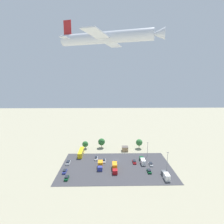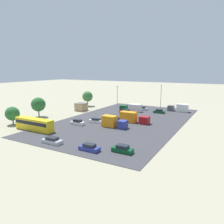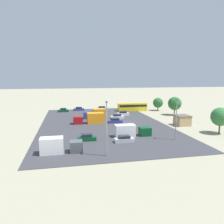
{
  "view_description": "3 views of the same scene",
  "coord_description": "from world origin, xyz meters",
  "px_view_note": "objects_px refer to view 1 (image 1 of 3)",
  "views": [
    {
      "loc": [
        4.01,
        97.25,
        47.31
      ],
      "look_at": [
        2.55,
        21.08,
        33.37
      ],
      "focal_mm": 28.0,
      "sensor_mm": 36.0,
      "label": 1
    },
    {
      "loc": [
        61.06,
        37.71,
        16.3
      ],
      "look_at": [
        3.62,
        5.38,
        3.2
      ],
      "focal_mm": 35.0,
      "sensor_mm": 36.0,
      "label": 2
    },
    {
      "loc": [
        -63.51,
        17.96,
        14.02
      ],
      "look_at": [
        2.05,
        4.35,
        3.1
      ],
      "focal_mm": 35.0,
      "sensor_mm": 36.0,
      "label": 3
    }
  ],
  "objects_px": {
    "parked_car_8": "(104,161)",
    "parked_car_4": "(116,162)",
    "parked_car_3": "(68,163)",
    "parked_car_1": "(65,171)",
    "parked_truck_2": "(143,161)",
    "bus": "(81,152)",
    "parked_truck_3": "(166,176)",
    "parked_truck_0": "(100,165)",
    "parked_car_0": "(151,164)",
    "parked_car_2": "(96,158)",
    "shed_building": "(125,149)",
    "parked_car_6": "(134,162)",
    "parked_truck_1": "(115,167)",
    "airplane": "(109,37)",
    "parked_car_7": "(67,178)",
    "parked_car_5": "(149,171)"
  },
  "relations": [
    {
      "from": "bus",
      "to": "parked_car_2",
      "type": "relative_size",
      "value": 2.86
    },
    {
      "from": "parked_truck_2",
      "to": "parked_car_0",
      "type": "bearing_deg",
      "value": -32.89
    },
    {
      "from": "parked_car_2",
      "to": "parked_truck_2",
      "type": "relative_size",
      "value": 0.49
    },
    {
      "from": "shed_building",
      "to": "parked_truck_1",
      "type": "xyz_separation_m",
      "value": [
        7.85,
        25.78,
        0.02
      ]
    },
    {
      "from": "parked_car_6",
      "to": "bus",
      "type": "bearing_deg",
      "value": -19.51
    },
    {
      "from": "parked_car_0",
      "to": "parked_car_7",
      "type": "xyz_separation_m",
      "value": [
        44.13,
        13.36,
        0.04
      ]
    },
    {
      "from": "parked_car_8",
      "to": "parked_car_4",
      "type": "bearing_deg",
      "value": -18.3
    },
    {
      "from": "parked_car_6",
      "to": "parked_truck_2",
      "type": "bearing_deg",
      "value": 176.63
    },
    {
      "from": "parked_car_8",
      "to": "parked_truck_3",
      "type": "bearing_deg",
      "value": -30.63
    },
    {
      "from": "parked_car_1",
      "to": "airplane",
      "type": "bearing_deg",
      "value": 137.07
    },
    {
      "from": "parked_truck_0",
      "to": "airplane",
      "type": "bearing_deg",
      "value": 100.75
    },
    {
      "from": "parked_truck_3",
      "to": "parked_truck_2",
      "type": "bearing_deg",
      "value": 117.07
    },
    {
      "from": "parked_car_8",
      "to": "airplane",
      "type": "bearing_deg",
      "value": -84.68
    },
    {
      "from": "parked_car_0",
      "to": "parked_car_2",
      "type": "relative_size",
      "value": 1.02
    },
    {
      "from": "parked_car_6",
      "to": "parked_car_1",
      "type": "bearing_deg",
      "value": 14.97
    },
    {
      "from": "parked_car_2",
      "to": "parked_car_5",
      "type": "xyz_separation_m",
      "value": [
        -28.61,
        15.72,
        -0.05
      ]
    },
    {
      "from": "parked_car_1",
      "to": "parked_car_5",
      "type": "relative_size",
      "value": 1.08
    },
    {
      "from": "parked_car_6",
      "to": "parked_truck_2",
      "type": "xyz_separation_m",
      "value": [
        -4.77,
        0.28,
        0.67
      ]
    },
    {
      "from": "shed_building",
      "to": "parked_car_0",
      "type": "bearing_deg",
      "value": 121.38
    },
    {
      "from": "parked_truck_0",
      "to": "parked_car_3",
      "type": "bearing_deg",
      "value": -15.16
    },
    {
      "from": "parked_car_2",
      "to": "parked_truck_3",
      "type": "relative_size",
      "value": 0.55
    },
    {
      "from": "bus",
      "to": "parked_truck_2",
      "type": "distance_m",
      "value": 39.16
    },
    {
      "from": "parked_car_6",
      "to": "parked_truck_1",
      "type": "relative_size",
      "value": 0.52
    },
    {
      "from": "bus",
      "to": "parked_truck_0",
      "type": "distance_m",
      "value": 21.42
    },
    {
      "from": "parked_car_2",
      "to": "parked_car_0",
      "type": "bearing_deg",
      "value": 165.83
    },
    {
      "from": "shed_building",
      "to": "parked_truck_2",
      "type": "xyz_separation_m",
      "value": [
        -8.52,
        18.07,
        -0.12
      ]
    },
    {
      "from": "parked_car_1",
      "to": "parked_car_5",
      "type": "distance_m",
      "value": 43.89
    },
    {
      "from": "parked_car_4",
      "to": "parked_car_6",
      "type": "height_order",
      "value": "parked_car_6"
    },
    {
      "from": "parked_car_3",
      "to": "parked_truck_2",
      "type": "bearing_deg",
      "value": -179.92
    },
    {
      "from": "bus",
      "to": "parked_car_8",
      "type": "height_order",
      "value": "bus"
    },
    {
      "from": "parked_car_3",
      "to": "parked_truck_0",
      "type": "relative_size",
      "value": 0.66
    },
    {
      "from": "parked_truck_0",
      "to": "parked_truck_3",
      "type": "distance_m",
      "value": 34.35
    },
    {
      "from": "parked_car_8",
      "to": "parked_truck_3",
      "type": "xyz_separation_m",
      "value": [
        -30.62,
        18.13,
        0.77
      ]
    },
    {
      "from": "bus",
      "to": "parked_truck_3",
      "type": "distance_m",
      "value": 53.55
    },
    {
      "from": "parked_truck_1",
      "to": "parked_car_3",
      "type": "bearing_deg",
      "value": -16.1
    },
    {
      "from": "shed_building",
      "to": "parked_car_8",
      "type": "bearing_deg",
      "value": 49.48
    },
    {
      "from": "parked_car_3",
      "to": "parked_car_4",
      "type": "xyz_separation_m",
      "value": [
        -27.26,
        0.25,
        0.01
      ]
    },
    {
      "from": "shed_building",
      "to": "parked_truck_2",
      "type": "height_order",
      "value": "shed_building"
    },
    {
      "from": "parked_car_4",
      "to": "shed_building",
      "type": "bearing_deg",
      "value": 68.88
    },
    {
      "from": "parked_car_8",
      "to": "parked_truck_0",
      "type": "bearing_deg",
      "value": -105.03
    },
    {
      "from": "parked_car_0",
      "to": "parked_car_8",
      "type": "distance_m",
      "value": 26.85
    },
    {
      "from": "parked_car_2",
      "to": "parked_car_7",
      "type": "relative_size",
      "value": 1.0
    },
    {
      "from": "parked_car_1",
      "to": "parked_truck_2",
      "type": "distance_m",
      "value": 43.59
    },
    {
      "from": "parked_car_4",
      "to": "parked_truck_0",
      "type": "xyz_separation_m",
      "value": [
        8.6,
        4.81,
        0.84
      ]
    },
    {
      "from": "bus",
      "to": "parked_car_2",
      "type": "bearing_deg",
      "value": 147.0
    },
    {
      "from": "parked_car_3",
      "to": "airplane",
      "type": "bearing_deg",
      "value": 127.04
    },
    {
      "from": "parked_car_0",
      "to": "parked_truck_2",
      "type": "relative_size",
      "value": 0.5
    },
    {
      "from": "parked_car_2",
      "to": "parked_truck_0",
      "type": "distance_m",
      "value": 10.81
    },
    {
      "from": "bus",
      "to": "parked_truck_1",
      "type": "distance_m",
      "value": 28.65
    },
    {
      "from": "parked_car_5",
      "to": "parked_car_4",
      "type": "bearing_deg",
      "value": -30.82
    }
  ]
}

